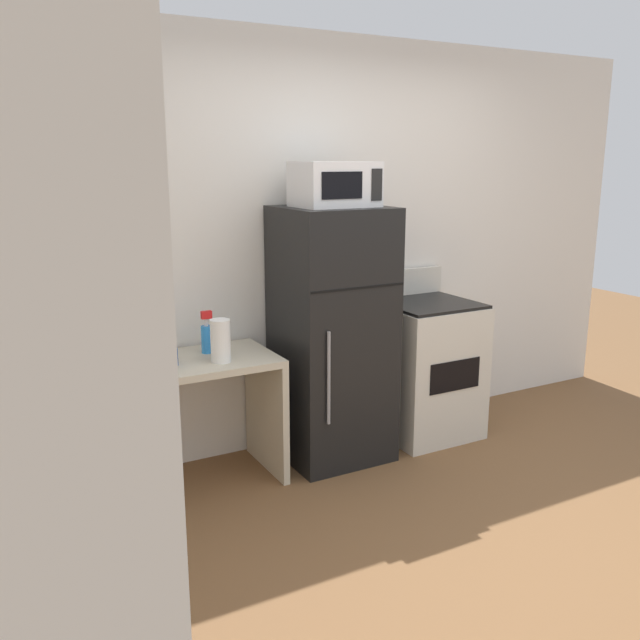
# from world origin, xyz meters

# --- Properties ---
(ground_plane) EXTENTS (12.00, 12.00, 0.00)m
(ground_plane) POSITION_xyz_m (0.00, 0.00, 0.00)
(ground_plane) COLOR brown
(wall_back_white) EXTENTS (5.00, 0.10, 2.60)m
(wall_back_white) POSITION_xyz_m (0.00, 1.70, 1.30)
(wall_back_white) COLOR silver
(wall_back_white) RESTS_ON ground
(desk) EXTENTS (1.23, 0.56, 0.75)m
(desk) POSITION_xyz_m (-1.24, 1.35, 0.53)
(desk) COLOR beige
(desk) RESTS_ON ground
(desk_lamp) EXTENTS (0.14, 0.12, 0.35)m
(desk_lamp) POSITION_xyz_m (-1.51, 1.43, 0.99)
(desk_lamp) COLOR black
(desk_lamp) RESTS_ON desk
(coffee_mug) EXTENTS (0.08, 0.08, 0.09)m
(coffee_mug) POSITION_xyz_m (-1.23, 1.30, 0.80)
(coffee_mug) COLOR #264C99
(coffee_mug) RESTS_ON desk
(paper_towel_roll) EXTENTS (0.11, 0.11, 0.24)m
(paper_towel_roll) POSITION_xyz_m (-0.96, 1.24, 0.87)
(paper_towel_roll) COLOR white
(paper_towel_roll) RESTS_ON desk
(spray_bottle) EXTENTS (0.06, 0.06, 0.25)m
(spray_bottle) POSITION_xyz_m (-0.97, 1.45, 0.85)
(spray_bottle) COLOR #2D8CEA
(spray_bottle) RESTS_ON desk
(refrigerator) EXTENTS (0.63, 0.62, 1.57)m
(refrigerator) POSITION_xyz_m (-0.20, 1.33, 0.78)
(refrigerator) COLOR black
(refrigerator) RESTS_ON ground
(microwave) EXTENTS (0.46, 0.35, 0.26)m
(microwave) POSITION_xyz_m (-0.20, 1.31, 1.70)
(microwave) COLOR silver
(microwave) RESTS_ON refrigerator
(oven_range) EXTENTS (0.62, 0.61, 1.10)m
(oven_range) POSITION_xyz_m (0.53, 1.33, 0.47)
(oven_range) COLOR beige
(oven_range) RESTS_ON ground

